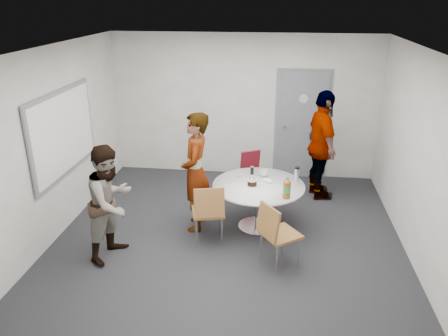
# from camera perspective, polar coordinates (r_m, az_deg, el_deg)

# --- Properties ---
(floor) EXTENTS (5.00, 5.00, 0.00)m
(floor) POSITION_cam_1_polar(r_m,az_deg,el_deg) (6.54, 0.59, -8.93)
(floor) COLOR black
(floor) RESTS_ON ground
(ceiling) EXTENTS (5.00, 5.00, 0.00)m
(ceiling) POSITION_cam_1_polar(r_m,az_deg,el_deg) (5.65, 0.70, 15.29)
(ceiling) COLOR silver
(ceiling) RESTS_ON wall_back
(wall_back) EXTENTS (5.00, 0.00, 5.00)m
(wall_back) POSITION_cam_1_polar(r_m,az_deg,el_deg) (8.34, 2.62, 8.01)
(wall_back) COLOR #BAB7B0
(wall_back) RESTS_ON floor
(wall_left) EXTENTS (0.00, 5.00, 5.00)m
(wall_left) POSITION_cam_1_polar(r_m,az_deg,el_deg) (6.70, -21.14, 3.02)
(wall_left) COLOR #BAB7B0
(wall_left) RESTS_ON floor
(wall_right) EXTENTS (0.00, 5.00, 5.00)m
(wall_right) POSITION_cam_1_polar(r_m,az_deg,el_deg) (6.21, 24.21, 1.13)
(wall_right) COLOR #BAB7B0
(wall_right) RESTS_ON floor
(wall_front) EXTENTS (5.00, 0.00, 5.00)m
(wall_front) POSITION_cam_1_polar(r_m,az_deg,el_deg) (3.72, -3.81, -10.64)
(wall_front) COLOR #BAB7B0
(wall_front) RESTS_ON floor
(door) EXTENTS (1.02, 0.17, 2.12)m
(door) POSITION_cam_1_polar(r_m,az_deg,el_deg) (8.40, 10.10, 5.50)
(door) COLOR slate
(door) RESTS_ON wall_back
(whiteboard) EXTENTS (0.04, 1.90, 1.25)m
(whiteboard) POSITION_cam_1_polar(r_m,az_deg,el_deg) (6.82, -20.21, 4.36)
(whiteboard) COLOR slate
(whiteboard) RESTS_ON wall_left
(table) EXTENTS (1.37, 1.37, 1.03)m
(table) POSITION_cam_1_polar(r_m,az_deg,el_deg) (6.52, 4.78, -2.95)
(table) COLOR white
(table) RESTS_ON floor
(chair_near_left) EXTENTS (0.53, 0.56, 0.91)m
(chair_near_left) POSITION_cam_1_polar(r_m,az_deg,el_deg) (6.10, -2.03, -5.36)
(chair_near_left) COLOR brown
(chair_near_left) RESTS_ON floor
(chair_near_right) EXTENTS (0.63, 0.62, 0.90)m
(chair_near_right) POSITION_cam_1_polar(r_m,az_deg,el_deg) (5.63, 6.70, -8.03)
(chair_near_right) COLOR brown
(chair_near_right) RESTS_ON floor
(chair_far) EXTENTS (0.52, 0.53, 0.79)m
(chair_far) POSITION_cam_1_polar(r_m,az_deg,el_deg) (7.67, 3.74, -0.16)
(chair_far) COLOR maroon
(chair_far) RESTS_ON floor
(person_main) EXTENTS (0.50, 0.70, 1.80)m
(person_main) POSITION_cam_1_polar(r_m,az_deg,el_deg) (6.43, -3.74, -0.56)
(person_main) COLOR #A5C6EA
(person_main) RESTS_ON floor
(person_left) EXTENTS (0.81, 0.92, 1.58)m
(person_left) POSITION_cam_1_polar(r_m,az_deg,el_deg) (5.94, -14.57, -4.36)
(person_left) COLOR white
(person_left) RESTS_ON floor
(person_right) EXTENTS (0.71, 1.18, 1.89)m
(person_right) POSITION_cam_1_polar(r_m,az_deg,el_deg) (7.58, 12.64, 2.87)
(person_right) COLOR black
(person_right) RESTS_ON floor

